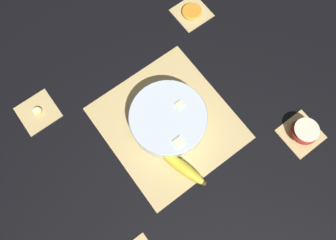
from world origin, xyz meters
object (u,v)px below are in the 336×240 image
whole_banana (182,167)px  apple_half (304,132)px  fruit_salad_bowl (168,119)px  banana_coin_single (37,111)px  orange_slice_whole (192,11)px

whole_banana → apple_half: bearing=-20.6°
fruit_salad_bowl → apple_half: bearing=-41.6°
whole_banana → banana_coin_single: bearing=121.7°
whole_banana → orange_slice_whole: size_ratio=2.39×
fruit_salad_bowl → banana_coin_single: fruit_salad_bowl is taller
apple_half → fruit_salad_bowl: bearing=138.4°
orange_slice_whole → banana_coin_single: 0.67m
orange_slice_whole → whole_banana: bearing=-131.0°
whole_banana → apple_half: apple_half is taller
whole_banana → orange_slice_whole: 0.59m
fruit_salad_bowl → whole_banana: fruit_salad_bowl is taller
apple_half → orange_slice_whole: 0.60m
whole_banana → banana_coin_single: (-0.28, 0.45, -0.01)m
orange_slice_whole → fruit_salad_bowl: bearing=-138.3°
apple_half → banana_coin_single: (-0.67, 0.59, -0.02)m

